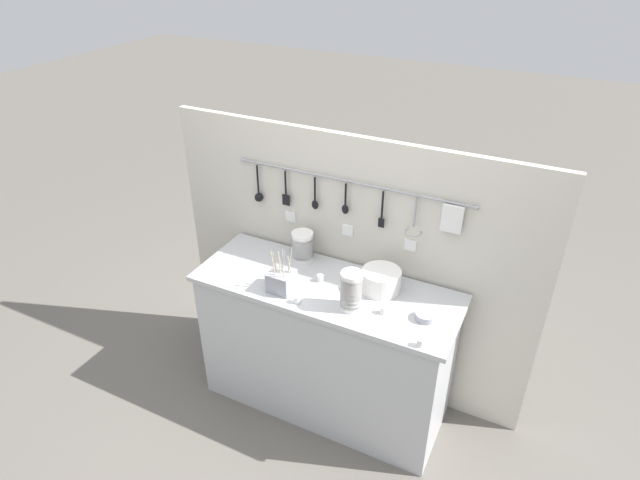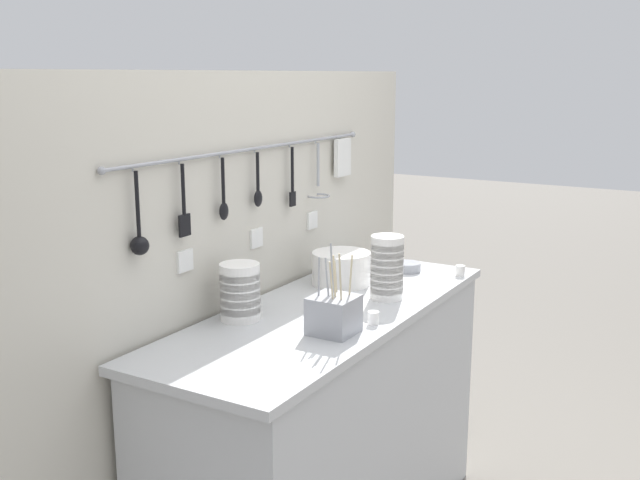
% 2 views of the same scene
% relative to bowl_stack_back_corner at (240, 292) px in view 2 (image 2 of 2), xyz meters
% --- Properties ---
extents(counter, '(1.58, 0.58, 0.94)m').
position_rel_bowl_stack_back_corner_xyz_m(counter, '(0.25, -0.19, -0.57)').
color(counter, '#B7BABC').
rests_on(counter, ground).
extents(back_wall, '(2.38, 0.11, 1.76)m').
position_rel_bowl_stack_back_corner_xyz_m(back_wall, '(0.25, 0.13, -0.16)').
color(back_wall, beige).
rests_on(back_wall, ground).
extents(bowl_stack_back_corner, '(0.13, 0.13, 0.19)m').
position_rel_bowl_stack_back_corner_xyz_m(bowl_stack_back_corner, '(0.00, 0.00, 0.00)').
color(bowl_stack_back_corner, white).
rests_on(bowl_stack_back_corner, counter).
extents(bowl_stack_wide_centre, '(0.12, 0.12, 0.23)m').
position_rel_bowl_stack_back_corner_xyz_m(bowl_stack_wide_centre, '(0.47, -0.32, 0.02)').
color(bowl_stack_wide_centre, white).
rests_on(bowl_stack_wide_centre, counter).
extents(plate_stack, '(0.23, 0.23, 0.13)m').
position_rel_bowl_stack_back_corner_xyz_m(plate_stack, '(0.55, -0.08, -0.03)').
color(plate_stack, white).
rests_on(plate_stack, counter).
extents(steel_mixing_bowl, '(0.11, 0.11, 0.04)m').
position_rel_bowl_stack_back_corner_xyz_m(steel_mixing_bowl, '(0.86, -0.23, -0.08)').
color(steel_mixing_bowl, '#93969E').
rests_on(steel_mixing_bowl, counter).
extents(cutlery_caddy, '(0.14, 0.14, 0.28)m').
position_rel_bowl_stack_back_corner_xyz_m(cutlery_caddy, '(0.04, -0.33, -0.03)').
color(cutlery_caddy, '#93969E').
rests_on(cutlery_caddy, counter).
extents(cup_mid_row, '(0.04, 0.04, 0.04)m').
position_rel_bowl_stack_back_corner_xyz_m(cup_mid_row, '(0.90, -0.44, -0.07)').
color(cup_mid_row, white).
rests_on(cup_mid_row, counter).
extents(cup_by_caddy, '(0.04, 0.04, 0.04)m').
position_rel_bowl_stack_back_corner_xyz_m(cup_by_caddy, '(0.20, -0.16, -0.07)').
color(cup_by_caddy, white).
rests_on(cup_by_caddy, counter).
extents(cup_edge_far, '(0.04, 0.04, 0.04)m').
position_rel_bowl_stack_back_corner_xyz_m(cup_edge_far, '(0.18, -0.41, -0.07)').
color(cup_edge_far, white).
rests_on(cup_edge_far, counter).
extents(cup_back_right, '(0.04, 0.04, 0.04)m').
position_rel_bowl_stack_back_corner_xyz_m(cup_back_right, '(0.64, -0.28, -0.07)').
color(cup_back_right, white).
rests_on(cup_back_right, counter).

